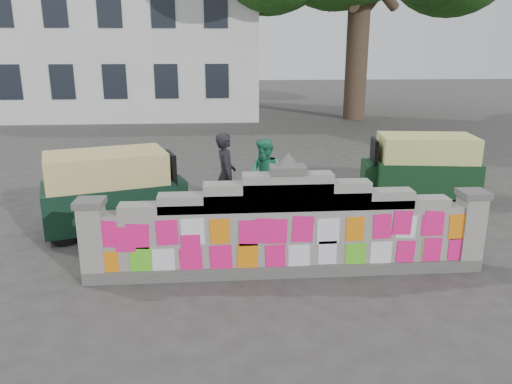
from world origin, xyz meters
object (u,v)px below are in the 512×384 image
(cyclist_rider, at_px, (226,187))
(pedestrian, at_px, (265,178))
(rickshaw_right, at_px, (422,166))
(cyclist_bike, at_px, (226,203))
(rickshaw_left, at_px, (112,190))

(cyclist_rider, relative_size, pedestrian, 1.00)
(pedestrian, relative_size, rickshaw_right, 0.59)
(cyclist_bike, distance_m, pedestrian, 1.11)
(cyclist_rider, xyz_separation_m, pedestrian, (0.85, 0.63, -0.00))
(cyclist_rider, distance_m, rickshaw_right, 5.05)
(cyclist_bike, distance_m, rickshaw_right, 5.06)
(cyclist_rider, height_order, rickshaw_right, cyclist_rider)
(rickshaw_left, bearing_deg, cyclist_bike, -18.75)
(cyclist_bike, relative_size, rickshaw_right, 0.67)
(pedestrian, distance_m, rickshaw_left, 3.17)
(pedestrian, bearing_deg, cyclist_rider, -93.13)
(cyclist_bike, bearing_deg, cyclist_rider, -0.00)
(cyclist_rider, relative_size, rickshaw_right, 0.59)
(cyclist_rider, xyz_separation_m, rickshaw_right, (4.76, 1.70, -0.05))
(cyclist_bike, distance_m, rickshaw_left, 2.29)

